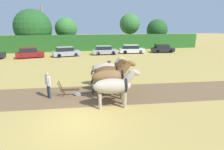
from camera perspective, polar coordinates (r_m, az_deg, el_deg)
The scene contains 20 objects.
ground_plane at distance 9.20m, azimuth -11.44°, elevation -14.50°, with size 240.00×240.00×0.00m, color tan.
plowed_furrow_strip at distance 12.94m, azimuth -25.13°, elevation -6.71°, with size 35.06×3.83×0.01m, color brown.
hedgerow at distance 36.23m, azimuth -14.10°, elevation 10.10°, with size 57.84×1.75×3.14m, color #286023.
tree_left at distance 39.19m, azimuth -24.35°, elevation 13.86°, with size 7.20×7.20×8.09m.
tree_center_left at distance 40.67m, azimuth -14.76°, elevation 14.44°, with size 4.74×4.74×6.69m.
tree_center at distance 42.85m, azimuth 5.80°, elevation 16.22°, with size 4.72×4.72×7.71m.
tree_center_right at distance 45.90m, azimuth 14.48°, elevation 14.12°, with size 5.08×5.08×6.56m.
church_spire at distance 78.02m, azimuth -21.81°, elevation 16.55°, with size 2.28×2.28×14.80m.
draft_horse_lead_left at distance 10.03m, azimuth 0.68°, elevation -3.57°, with size 2.87×1.21×2.31m.
draft_horse_lead_right at distance 11.25m, azimuth -0.19°, elevation -0.60°, with size 3.01×1.27×2.57m.
draft_horse_trail_left at distance 12.54m, azimuth -0.96°, elevation 0.91°, with size 2.60×1.17×2.45m.
draft_horse_trail_right at distance 13.84m, azimuth -1.55°, elevation 2.07°, with size 2.87×1.25×2.37m.
plow at distance 12.24m, azimuth -12.97°, elevation -5.27°, with size 1.55×0.52×1.13m.
farmer_at_plow at distance 12.12m, azimuth -20.17°, elevation -2.45°, with size 0.40×0.64×1.76m.
farmer_beside_team at distance 15.62m, azimuth -0.94°, elevation 2.15°, with size 0.42×0.61×1.69m.
parked_car_center at distance 29.90m, azimuth -25.29°, elevation 6.54°, with size 4.23×2.41×1.58m.
parked_car_center_right at distance 29.41m, azimuth -14.79°, elevation 7.34°, with size 4.50×2.57×1.55m.
parked_car_right at distance 30.44m, azimuth -2.46°, elevation 8.05°, with size 4.31×2.01×1.52m.
parked_car_far_right at distance 32.04m, azimuth 6.40°, elevation 8.35°, with size 4.68×2.42×1.53m.
parked_car_end_right at distance 34.35m, azimuth 16.15°, elevation 8.28°, with size 4.26×2.28×1.50m.
Camera 1 is at (-0.21, -8.02, 4.51)m, focal length 28.00 mm.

